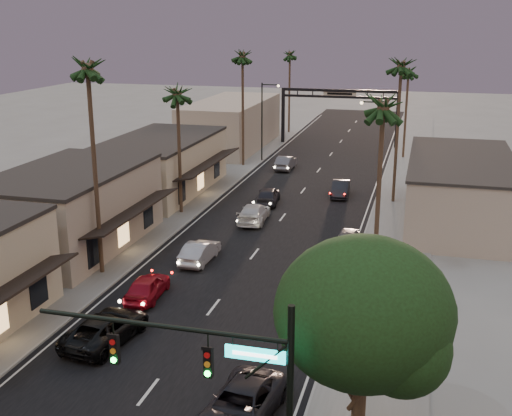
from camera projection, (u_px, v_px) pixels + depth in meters
The scene contains 30 objects.
ground at pixel (290, 208), 56.08m from camera, with size 200.00×200.00×0.00m, color slate.
road at pixel (301, 193), 60.72m from camera, with size 14.00×120.00×0.02m, color black.
sidewalk_left at pixel (228, 171), 69.54m from camera, with size 5.00×92.00×0.12m, color slate.
sidewalk_right at pixel (407, 182), 64.84m from camera, with size 5.00×92.00×0.12m, color slate.
storefront_mid at pixel (71, 211), 45.55m from camera, with size 8.00×14.00×5.50m, color gray.
storefront_far at pixel (160, 166), 60.45m from camera, with size 8.00×16.00×5.00m, color #BCAF8F.
storefront_dist at pixel (232, 124), 81.63m from camera, with size 8.00×20.00×6.00m, color gray.
building_right at pixel (460, 191), 51.91m from camera, with size 8.00×18.00×5.00m, color gray.
traffic_signal at pixel (230, 379), 19.87m from camera, with size 8.51×0.22×7.80m.
corner_tree at pixel (365, 319), 21.88m from camera, with size 6.20×6.20×8.80m.
arch at pixel (339, 103), 82.33m from camera, with size 15.20×0.40×7.27m.
streetlight_right at pixel (378, 141), 57.50m from camera, with size 2.13×0.30×9.00m.
streetlight_left at pixel (264, 115), 72.98m from camera, with size 2.13×0.30×9.00m.
palm_lb at pixel (87, 62), 37.76m from camera, with size 3.20×3.20×15.20m.
palm_lc at pixel (177, 89), 51.56m from camera, with size 3.20×3.20×12.20m.
palm_ld at pixel (242, 53), 68.62m from camera, with size 3.20×3.20×14.20m.
palm_ra at pixel (384, 100), 35.90m from camera, with size 3.20×3.20×13.20m.
palm_rb at pixel (402, 61), 54.16m from camera, with size 3.20×3.20×14.20m.
palm_rc at pixel (409, 68), 73.25m from camera, with size 3.20×3.20×12.20m.
palm_far at pixel (290, 52), 90.14m from camera, with size 3.20×3.20×13.20m.
oncoming_red at pixel (147, 287), 37.66m from camera, with size 1.71×4.25×1.45m, color maroon.
oncoming_pickup at pixel (106, 328), 32.50m from camera, with size 2.50×5.41×1.50m, color black.
oncoming_silver at pixel (200, 252), 43.33m from camera, with size 1.53×4.40×1.45m, color gray.
oncoming_white at pixel (254, 213), 51.94m from camera, with size 2.08×5.12×1.49m, color #BABABA.
oncoming_dgrey at pixel (268, 195), 57.07m from camera, with size 1.81×4.49×1.53m, color black.
oncoming_grey_far at pixel (286, 163), 70.26m from camera, with size 1.58×4.53×1.49m, color #525258.
curbside_near at pixel (240, 405), 25.99m from camera, with size 2.50×5.43×1.51m, color black.
curbside_black at pixel (329, 289), 37.36m from camera, with size 2.03×5.00×1.45m, color black.
curbside_grey at pixel (347, 241), 45.38m from camera, with size 1.71×4.26×1.45m, color #47474B.
curbside_far at pixel (340, 189), 59.50m from camera, with size 1.51×4.33×1.43m, color black.
Camera 1 is at (11.01, -12.77, 15.77)m, focal length 45.00 mm.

